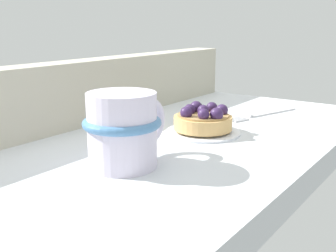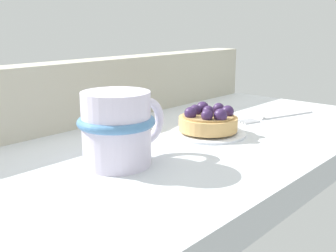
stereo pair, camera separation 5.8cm
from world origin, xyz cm
name	(u,v)px [view 2 (the right image)]	position (x,y,z in cm)	size (l,w,h in cm)	color
ground_plane	(167,154)	(0.00, 0.00, -2.03)	(87.14, 42.48, 4.07)	silver
window_rail_back	(89,91)	(0.00, 18.56, 5.45)	(85.39, 5.35, 10.91)	#B2AD99
dessert_plate	(208,132)	(7.06, -2.25, 0.35)	(11.94, 11.94, 0.74)	silver
raspberry_tart	(208,120)	(7.07, -2.25, 2.31)	(9.26, 9.26, 4.04)	tan
coffee_mug	(118,128)	(-11.59, -2.32, 4.73)	(13.09, 9.58, 9.23)	silver
dessert_fork	(277,116)	(25.07, -4.79, 0.30)	(17.37, 7.03, 0.60)	silver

